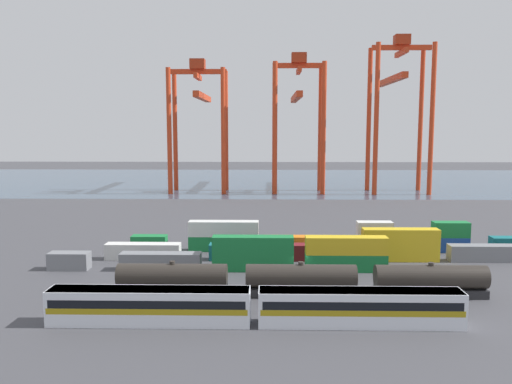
# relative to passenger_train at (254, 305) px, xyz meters

# --- Properties ---
(ground_plane) EXTENTS (420.00, 420.00, 0.00)m
(ground_plane) POSITION_rel_passenger_train_xyz_m (6.31, 60.61, -2.14)
(ground_plane) COLOR #424247
(harbour_water) EXTENTS (400.00, 110.00, 0.01)m
(harbour_water) POSITION_rel_passenger_train_xyz_m (6.31, 153.94, -2.14)
(harbour_water) COLOR #384C60
(harbour_water) RESTS_ON ground_plane
(passenger_train) EXTENTS (44.79, 3.14, 3.90)m
(passenger_train) POSITION_rel_passenger_train_xyz_m (0.00, 0.00, 0.00)
(passenger_train) COLOR silver
(passenger_train) RESTS_ON ground_plane
(freight_tank_row) EXTENTS (46.67, 2.95, 4.41)m
(freight_tank_row) POSITION_rel_passenger_train_xyz_m (5.67, 9.78, -0.05)
(freight_tank_row) COLOR #232326
(freight_tank_row) RESTS_ON ground_plane
(shipping_container_0) EXTENTS (6.04, 2.44, 2.60)m
(shipping_container_0) POSITION_rel_passenger_train_xyz_m (-28.49, 21.42, -0.84)
(shipping_container_0) COLOR slate
(shipping_container_0) RESTS_ON ground_plane
(shipping_container_1) EXTENTS (12.10, 2.44, 2.60)m
(shipping_container_1) POSITION_rel_passenger_train_xyz_m (-14.61, 21.42, -0.84)
(shipping_container_1) COLOR slate
(shipping_container_1) RESTS_ON ground_plane
(shipping_container_2) EXTENTS (12.10, 2.44, 2.60)m
(shipping_container_2) POSITION_rel_passenger_train_xyz_m (-0.73, 21.42, -0.84)
(shipping_container_2) COLOR #197538
(shipping_container_2) RESTS_ON ground_plane
(shipping_container_3) EXTENTS (12.10, 2.44, 2.60)m
(shipping_container_3) POSITION_rel_passenger_train_xyz_m (-0.73, 21.42, 1.76)
(shipping_container_3) COLOR #197538
(shipping_container_3) RESTS_ON shipping_container_2
(shipping_container_4) EXTENTS (12.10, 2.44, 2.60)m
(shipping_container_4) POSITION_rel_passenger_train_xyz_m (13.15, 21.42, -0.84)
(shipping_container_4) COLOR #197538
(shipping_container_4) RESTS_ON ground_plane
(shipping_container_5) EXTENTS (12.10, 2.44, 2.60)m
(shipping_container_5) POSITION_rel_passenger_train_xyz_m (13.15, 21.42, 1.76)
(shipping_container_5) COLOR gold
(shipping_container_5) RESTS_ON shipping_container_4
(shipping_container_6) EXTENTS (12.10, 2.44, 2.60)m
(shipping_container_6) POSITION_rel_passenger_train_xyz_m (-18.77, 27.64, -0.84)
(shipping_container_6) COLOR silver
(shipping_container_6) RESTS_ON ground_plane
(shipping_container_7) EXTENTS (6.04, 2.44, 2.60)m
(shipping_container_7) POSITION_rel_passenger_train_xyz_m (-4.92, 27.64, -0.84)
(shipping_container_7) COLOR #146066
(shipping_container_7) RESTS_ON ground_plane
(shipping_container_8) EXTENTS (12.10, 2.44, 2.60)m
(shipping_container_8) POSITION_rel_passenger_train_xyz_m (8.93, 27.64, -0.84)
(shipping_container_8) COLOR maroon
(shipping_container_8) RESTS_ON ground_plane
(shipping_container_9) EXTENTS (12.10, 2.44, 2.60)m
(shipping_container_9) POSITION_rel_passenger_train_xyz_m (22.78, 27.64, -0.84)
(shipping_container_9) COLOR gold
(shipping_container_9) RESTS_ON ground_plane
(shipping_container_10) EXTENTS (12.10, 2.44, 2.60)m
(shipping_container_10) POSITION_rel_passenger_train_xyz_m (22.78, 27.64, 1.76)
(shipping_container_10) COLOR gold
(shipping_container_10) RESTS_ON shipping_container_9
(shipping_container_11) EXTENTS (12.10, 2.44, 2.60)m
(shipping_container_11) POSITION_rel_passenger_train_xyz_m (36.63, 27.64, -0.84)
(shipping_container_11) COLOR slate
(shipping_container_11) RESTS_ON ground_plane
(shipping_container_13) EXTENTS (6.04, 2.44, 2.60)m
(shipping_container_13) POSITION_rel_passenger_train_xyz_m (-19.18, 33.87, -0.84)
(shipping_container_13) COLOR #197538
(shipping_container_13) RESTS_ON ground_plane
(shipping_container_14) EXTENTS (12.10, 2.44, 2.60)m
(shipping_container_14) POSITION_rel_passenger_train_xyz_m (-6.14, 33.87, -0.84)
(shipping_container_14) COLOR #197538
(shipping_container_14) RESTS_ON ground_plane
(shipping_container_15) EXTENTS (12.10, 2.44, 2.60)m
(shipping_container_15) POSITION_rel_passenger_train_xyz_m (-6.14, 33.87, 1.76)
(shipping_container_15) COLOR silver
(shipping_container_15) RESTS_ON shipping_container_14
(shipping_container_16) EXTENTS (12.10, 2.44, 2.60)m
(shipping_container_16) POSITION_rel_passenger_train_xyz_m (6.89, 33.87, -0.84)
(shipping_container_16) COLOR orange
(shipping_container_16) RESTS_ON ground_plane
(shipping_container_17) EXTENTS (6.04, 2.44, 2.60)m
(shipping_container_17) POSITION_rel_passenger_train_xyz_m (19.93, 33.87, -0.84)
(shipping_container_17) COLOR silver
(shipping_container_17) RESTS_ON ground_plane
(shipping_container_18) EXTENTS (6.04, 2.44, 2.60)m
(shipping_container_18) POSITION_rel_passenger_train_xyz_m (19.93, 33.87, 1.76)
(shipping_container_18) COLOR silver
(shipping_container_18) RESTS_ON shipping_container_17
(shipping_container_19) EXTENTS (6.04, 2.44, 2.60)m
(shipping_container_19) POSITION_rel_passenger_train_xyz_m (32.97, 33.87, -0.84)
(shipping_container_19) COLOR #1C4299
(shipping_container_19) RESTS_ON ground_plane
(shipping_container_20) EXTENTS (6.04, 2.44, 2.60)m
(shipping_container_20) POSITION_rel_passenger_train_xyz_m (32.97, 33.87, 1.76)
(shipping_container_20) COLOR #197538
(shipping_container_20) RESTS_ON shipping_container_19
(gantry_crane_west) EXTENTS (18.96, 36.66, 43.46)m
(gantry_crane_west) POSITION_rel_passenger_train_xyz_m (-21.27, 119.63, 24.63)
(gantry_crane_west) COLOR red
(gantry_crane_west) RESTS_ON ground_plane
(gantry_crane_central) EXTENTS (17.09, 40.22, 45.32)m
(gantry_crane_central) POSITION_rel_passenger_train_xyz_m (11.66, 120.20, 25.36)
(gantry_crane_central) COLOR red
(gantry_crane_central) RESTS_ON ground_plane
(gantry_crane_east) EXTENTS (19.05, 38.89, 50.89)m
(gantry_crane_east) POSITION_rel_passenger_train_xyz_m (44.58, 119.58, 28.91)
(gantry_crane_east) COLOR red
(gantry_crane_east) RESTS_ON ground_plane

